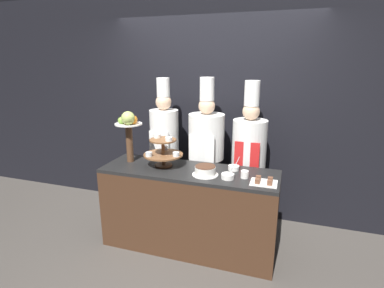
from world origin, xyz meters
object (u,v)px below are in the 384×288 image
cake_round (205,171)px  serving_bowl_far (234,168)px  fruit_pedestal (129,126)px  serving_bowl_near (228,176)px  cake_square_tray (264,181)px  chef_center_left (206,150)px  tiered_stand (163,151)px  chef_center_right (249,155)px  chef_left (165,145)px  cup_white (245,174)px

cake_round → serving_bowl_far: 0.33m
fruit_pedestal → serving_bowl_near: 1.19m
cake_square_tray → chef_center_left: size_ratio=0.13×
fruit_pedestal → serving_bowl_near: (1.12, -0.14, -0.38)m
tiered_stand → chef_center_left: bearing=56.3°
chef_center_right → serving_bowl_far: bearing=-103.8°
serving_bowl_near → chef_center_right: bearing=80.5°
fruit_pedestal → chef_left: size_ratio=0.32×
cup_white → chef_center_right: chef_center_right is taller
serving_bowl_near → tiered_stand: bearing=168.7°
cup_white → serving_bowl_far: 0.23m
serving_bowl_near → serving_bowl_far: (0.01, 0.25, -0.00)m
serving_bowl_far → chef_center_right: (0.10, 0.39, 0.02)m
tiered_stand → chef_center_right: chef_center_right is taller
chef_center_right → cup_white: bearing=-86.0°
cake_square_tray → tiered_stand: bearing=171.9°
chef_left → serving_bowl_near: bearing=-34.7°
chef_center_right → cake_round: bearing=-118.5°
serving_bowl_far → tiered_stand: bearing=-171.9°
chef_left → chef_center_left: chef_center_left is taller
tiered_stand → chef_left: chef_left is taller
cake_square_tray → chef_center_left: (-0.73, 0.65, 0.05)m
tiered_stand → cake_round: size_ratio=1.63×
cup_white → chef_center_right: (-0.04, 0.58, 0.01)m
fruit_pedestal → serving_bowl_near: size_ratio=3.82×
tiered_stand → cake_round: bearing=-13.7°
fruit_pedestal → chef_center_right: (1.23, 0.50, -0.36)m
chef_center_left → cake_round: bearing=-75.1°
cup_white → serving_bowl_near: serving_bowl_near is taller
cup_white → chef_left: chef_left is taller
tiered_stand → serving_bowl_near: bearing=-11.3°
cup_white → fruit_pedestal: bearing=176.7°
serving_bowl_near → chef_left: 1.13m
serving_bowl_far → fruit_pedestal: bearing=-174.5°
tiered_stand → chef_left: bearing=111.9°
cup_white → tiered_stand: bearing=175.0°
tiered_stand → serving_bowl_near: size_ratio=2.77×
serving_bowl_far → chef_center_left: 0.57m
cup_white → chef_center_right: size_ratio=0.04×
cake_round → cake_square_tray: cake_round is taller
fruit_pedestal → serving_bowl_near: fruit_pedestal is taller
fruit_pedestal → cake_round: 0.97m
fruit_pedestal → cup_white: size_ratio=7.67×
serving_bowl_near → chef_left: (-0.93, 0.64, 0.06)m
cake_round → cake_square_tray: size_ratio=1.06×
cake_round → cup_white: cake_round is taller
chef_center_right → serving_bowl_near: bearing=-99.5°
fruit_pedestal → cake_square_tray: bearing=-5.8°
fruit_pedestal → tiered_stand: bearing=0.5°
cake_square_tray → serving_bowl_near: 0.34m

